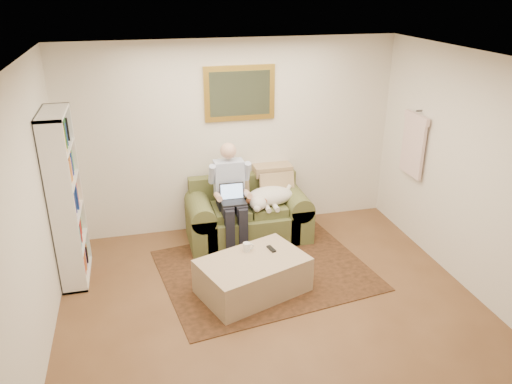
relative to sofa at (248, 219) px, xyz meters
name	(u,v)px	position (x,y,z in m)	size (l,w,h in m)	color
room_shell	(277,200)	(-0.10, -1.70, 1.02)	(4.51, 5.00, 2.61)	brown
rug	(265,270)	(0.01, -0.89, -0.27)	(2.41, 1.93, 0.01)	black
sofa	(248,219)	(0.00, 0.00, 0.00)	(1.62, 0.82, 0.97)	brown
seated_man	(232,197)	(-0.24, -0.15, 0.40)	(0.53, 0.76, 1.36)	#8C9ED8
laptop	(233,197)	(-0.24, -0.21, 0.43)	(0.31, 0.25, 0.23)	black
sleeping_dog	(270,196)	(0.29, -0.08, 0.34)	(0.67, 0.42, 0.25)	white
ottoman	(253,276)	(-0.24, -1.29, -0.07)	(1.15, 0.73, 0.42)	tan
coffee_mug	(247,247)	(-0.26, -1.09, 0.19)	(0.08, 0.08, 0.10)	white
tv_remote	(271,249)	(0.02, -1.13, 0.15)	(0.05, 0.15, 0.02)	black
bookshelf	(66,199)	(-2.20, -0.46, 0.72)	(0.28, 0.80, 2.00)	white
wall_mirror	(240,93)	(0.00, 0.42, 1.62)	(0.94, 0.04, 0.72)	gold
hanging_shirt	(414,142)	(2.09, -0.46, 1.07)	(0.06, 0.52, 0.90)	beige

